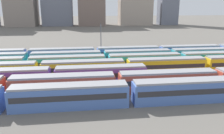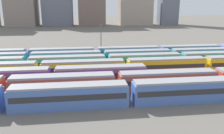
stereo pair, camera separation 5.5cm
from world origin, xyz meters
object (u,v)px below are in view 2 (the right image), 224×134
Objects in this scene: train_track_4 at (107,62)px; catenary_pole_1 at (101,39)px; train_track_3 at (205,65)px; train_track_1 at (215,79)px; train_track_5 at (103,58)px; train_track_6 at (159,52)px; train_track_2 at (2,78)px.

train_track_4 is 7.23× the size of catenary_pole_1.
catenary_pole_1 is (-22.95, 18.59, 3.82)m from train_track_3.
train_track_3 is (3.57, 10.40, 0.00)m from train_track_1.
train_track_3 is at bearing 71.04° from train_track_1.
train_track_3 is 1.51× the size of train_track_5.
train_track_6 is at bearing 95.03° from train_track_1.
train_track_1 is 35.07m from catenary_pole_1.
train_track_5 is 7.23× the size of catenary_pole_1.
train_track_1 is at bearing -84.97° from train_track_6.
train_track_5 is 18.11m from train_track_6.
train_track_5 is at bearing 96.42° from train_track_4.
train_track_3 is at bearing -24.14° from train_track_5.
train_track_1 is 1.00× the size of train_track_6.
train_track_1 is 40.56m from train_track_2.
catenary_pole_1 is at bearing 91.41° from train_track_4.
train_track_3 and train_track_4 have the same top height.
train_track_1 and train_track_5 have the same top height.
train_track_4 is at bearing 167.05° from train_track_3.
train_track_1 is 10.89× the size of catenary_pole_1.
train_track_2 is 0.75× the size of train_track_4.
train_track_3 is 25.43m from train_track_5.
train_track_2 is at bearing -131.24° from catenary_pole_1.
train_track_6 is (-5.86, 15.60, 0.00)m from train_track_3.
train_track_1 and train_track_3 have the same top height.
catenary_pole_1 is (-0.33, 13.39, 3.82)m from train_track_4.
catenary_pole_1 reaches higher than train_track_5.
catenary_pole_1 is at bearing 170.09° from train_track_6.
catenary_pole_1 reaches higher than train_track_2.
train_track_5 is at bearing 133.34° from train_track_1.
train_track_3 is 1.51× the size of train_track_4.
train_track_3 is 1.00× the size of train_track_6.
train_track_3 is 16.66m from train_track_6.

